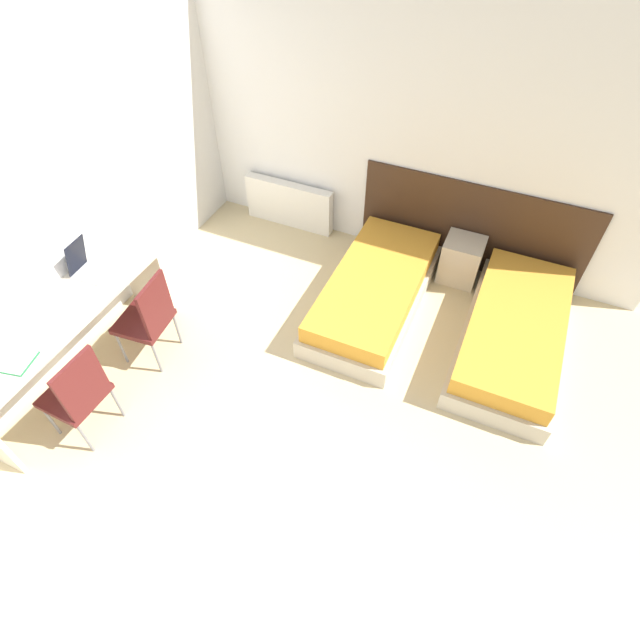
{
  "coord_description": "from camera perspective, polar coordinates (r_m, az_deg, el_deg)",
  "views": [
    {
      "loc": [
        1.17,
        -0.32,
        3.64
      ],
      "look_at": [
        0.0,
        2.29,
        0.55
      ],
      "focal_mm": 28.0,
      "sensor_mm": 36.0,
      "label": 1
    }
  ],
  "objects": [
    {
      "name": "wall_left",
      "position": [
        4.71,
        -26.77,
        12.93
      ],
      "size": [
        0.05,
        5.16,
        2.7
      ],
      "color": "white",
      "rests_on": "ground_plane"
    },
    {
      "name": "radiator",
      "position": [
        6.01,
        -3.54,
        13.07
      ],
      "size": [
        1.07,
        0.12,
        0.54
      ],
      "color": "silver",
      "rests_on": "ground_plane"
    },
    {
      "name": "chair_near_laptop",
      "position": [
        4.55,
        -19.06,
        0.35
      ],
      "size": [
        0.46,
        0.46,
        0.93
      ],
      "rotation": [
        0.0,
        0.0,
        0.1
      ],
      "color": "#511919",
      "rests_on": "ground_plane"
    },
    {
      "name": "ground_plane",
      "position": [
        3.84,
        -16.3,
        -29.84
      ],
      "size": [
        20.0,
        20.0,
        0.0
      ],
      "primitive_type": "plane",
      "color": "beige"
    },
    {
      "name": "laptop",
      "position": [
        4.71,
        -24.96,
        5.42
      ],
      "size": [
        0.35,
        0.24,
        0.34
      ],
      "rotation": [
        0.0,
        0.0,
        0.07
      ],
      "color": "silver",
      "rests_on": "desk"
    },
    {
      "name": "chair_near_notebook",
      "position": [
        4.22,
        -25.98,
        -7.45
      ],
      "size": [
        0.43,
        0.43,
        0.93
      ],
      "rotation": [
        0.0,
        0.0,
        -0.03
      ],
      "color": "#511919",
      "rests_on": "ground_plane"
    },
    {
      "name": "nightstand",
      "position": [
        5.45,
        15.81,
        6.62
      ],
      "size": [
        0.39,
        0.37,
        0.48
      ],
      "color": "beige",
      "rests_on": "ground_plane"
    },
    {
      "name": "open_notebook",
      "position": [
        4.31,
        -31.89,
        -3.91
      ],
      "size": [
        0.38,
        0.3,
        0.02
      ],
      "rotation": [
        0.0,
        0.0,
        0.21
      ],
      "color": "#236B3D",
      "rests_on": "desk"
    },
    {
      "name": "desk",
      "position": [
        4.61,
        -27.12,
        -0.76
      ],
      "size": [
        0.55,
        1.97,
        0.75
      ],
      "color": "beige",
      "rests_on": "ground_plane"
    },
    {
      "name": "bed_near_door",
      "position": [
        4.93,
        21.23,
        -1.43
      ],
      "size": [
        0.88,
        1.9,
        0.39
      ],
      "color": "beige",
      "rests_on": "ground_plane"
    },
    {
      "name": "bed_near_window",
      "position": [
        5.0,
        6.27,
        3.25
      ],
      "size": [
        0.88,
        1.9,
        0.39
      ],
      "color": "beige",
      "rests_on": "ground_plane"
    },
    {
      "name": "headboard_panel",
      "position": [
        5.47,
        16.88,
        10.01
      ],
      "size": [
        2.34,
        0.03,
        1.0
      ],
      "color": "#382316",
      "rests_on": "ground_plane"
    },
    {
      "name": "wall_back",
      "position": [
        5.19,
        9.17,
        20.48
      ],
      "size": [
        5.29,
        0.05,
        2.7
      ],
      "color": "white",
      "rests_on": "ground_plane"
    }
  ]
}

